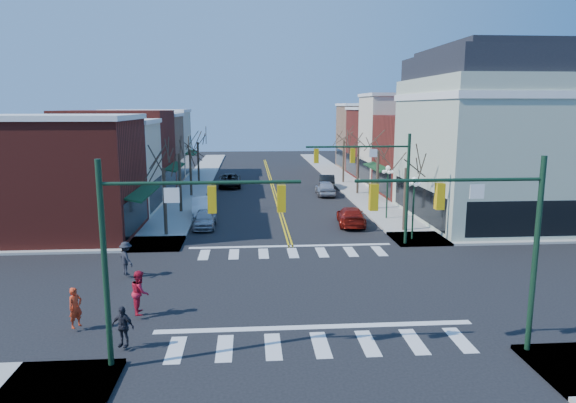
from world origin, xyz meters
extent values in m
plane|color=black|center=(0.00, 0.00, 0.00)|extent=(160.00, 160.00, 0.00)
cube|color=#9E9B93|center=(-8.75, 20.00, 0.07)|extent=(3.50, 70.00, 0.15)
cube|color=#9E9B93|center=(8.75, 20.00, 0.07)|extent=(3.50, 70.00, 0.15)
cube|color=maroon|center=(-15.50, 11.75, 4.00)|extent=(10.00, 8.50, 8.00)
cube|color=beige|center=(-15.50, 19.50, 3.75)|extent=(10.00, 7.00, 7.50)
cube|color=maroon|center=(-15.50, 27.50, 4.25)|extent=(10.00, 9.00, 8.50)
cube|color=#A17659|center=(-15.50, 35.75, 3.90)|extent=(10.00, 7.50, 7.80)
cube|color=beige|center=(-15.50, 43.50, 4.10)|extent=(10.00, 8.00, 8.20)
cube|color=maroon|center=(15.50, 25.75, 4.00)|extent=(10.00, 8.50, 8.00)
cube|color=beige|center=(15.50, 33.50, 5.00)|extent=(10.00, 7.00, 10.00)
cube|color=maroon|center=(15.50, 41.00, 4.25)|extent=(10.00, 8.00, 8.50)
cube|color=#A17659|center=(15.50, 49.00, 4.50)|extent=(10.00, 8.00, 9.00)
cube|color=#A9B79E|center=(16.50, 14.50, 5.50)|extent=(12.00, 14.00, 11.00)
cube|color=white|center=(16.50, 14.50, 9.60)|extent=(12.25, 14.25, 0.50)
cube|color=black|center=(16.50, 14.50, 11.90)|extent=(11.40, 13.40, 1.80)
cube|color=black|center=(16.50, 14.50, 13.00)|extent=(9.80, 11.80, 0.60)
cylinder|color=#14331E|center=(-7.40, -7.40, 3.60)|extent=(0.20, 0.20, 7.20)
cylinder|color=#14331E|center=(-4.15, -7.40, 6.40)|extent=(6.50, 0.12, 0.12)
cube|color=gold|center=(-3.83, -7.40, 5.85)|extent=(0.28, 0.28, 0.90)
cube|color=gold|center=(-1.55, -7.40, 5.85)|extent=(0.28, 0.28, 0.90)
cylinder|color=#14331E|center=(7.40, -7.40, 3.60)|extent=(0.20, 0.20, 7.20)
cylinder|color=#14331E|center=(4.15, -7.40, 6.40)|extent=(6.50, 0.12, 0.12)
cube|color=gold|center=(3.83, -7.40, 5.85)|extent=(0.28, 0.28, 0.90)
cube|color=gold|center=(1.55, -7.40, 5.85)|extent=(0.28, 0.28, 0.90)
cylinder|color=#14331E|center=(7.40, 7.40, 3.60)|extent=(0.20, 0.20, 7.20)
cylinder|color=#14331E|center=(4.15, 7.40, 6.40)|extent=(6.50, 0.12, 0.12)
cube|color=gold|center=(3.83, 7.40, 5.85)|extent=(0.28, 0.28, 0.90)
cube|color=gold|center=(1.55, 7.40, 5.85)|extent=(0.28, 0.28, 0.90)
cylinder|color=#14331E|center=(8.20, 8.50, 2.00)|extent=(0.12, 0.12, 4.00)
sphere|color=white|center=(8.20, 8.50, 4.15)|extent=(0.36, 0.36, 0.36)
cylinder|color=#14331E|center=(8.20, 15.00, 2.00)|extent=(0.12, 0.12, 4.00)
sphere|color=white|center=(8.20, 15.00, 4.15)|extent=(0.36, 0.36, 0.36)
cylinder|color=#382B21|center=(-8.40, 11.00, 2.38)|extent=(0.24, 0.24, 4.76)
cylinder|color=#382B21|center=(-8.40, 19.00, 2.52)|extent=(0.24, 0.24, 5.04)
cylinder|color=#382B21|center=(-8.40, 27.00, 2.27)|extent=(0.24, 0.24, 4.55)
cylinder|color=#382B21|center=(-8.40, 35.00, 2.45)|extent=(0.24, 0.24, 4.90)
cylinder|color=#382B21|center=(8.40, 11.00, 2.31)|extent=(0.24, 0.24, 4.62)
cylinder|color=#382B21|center=(8.40, 19.00, 2.59)|extent=(0.24, 0.24, 5.18)
cylinder|color=#382B21|center=(8.40, 27.00, 2.42)|extent=(0.24, 0.24, 4.83)
cylinder|color=#382B21|center=(8.40, 35.00, 2.48)|extent=(0.24, 0.24, 4.97)
imported|color=#A3A3A7|center=(-5.95, 13.40, 0.68)|extent=(1.60, 3.98, 1.35)
imported|color=white|center=(-6.40, 17.21, 0.81)|extent=(2.15, 5.04, 1.62)
imported|color=black|center=(-4.80, 33.01, 0.73)|extent=(2.53, 5.29, 1.45)
imported|color=maroon|center=(5.03, 13.39, 0.70)|extent=(2.43, 4.98, 1.39)
imported|color=#BAB9BF|center=(5.05, 26.75, 0.77)|extent=(1.99, 4.57, 1.53)
imported|color=black|center=(5.88, 31.24, 0.77)|extent=(2.19, 4.83, 1.54)
imported|color=red|center=(-9.58, -4.18, 0.97)|extent=(0.67, 0.72, 1.64)
imported|color=#B7132A|center=(-7.30, -2.93, 1.09)|extent=(0.87, 1.03, 1.88)
imported|color=black|center=(-7.30, -6.03, 0.92)|extent=(0.98, 0.67, 1.54)
imported|color=black|center=(-9.08, 2.30, 1.04)|extent=(1.22, 1.31, 1.78)
camera|label=1|loc=(-2.59, -24.06, 8.83)|focal=32.00mm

